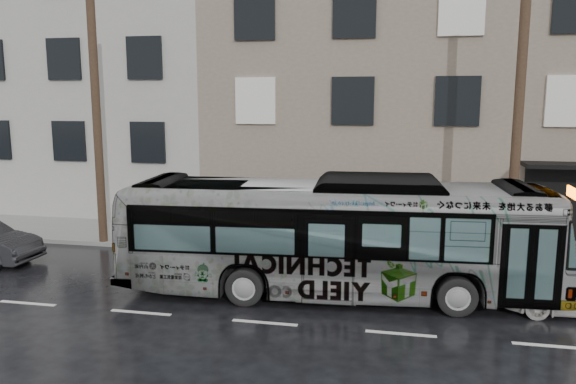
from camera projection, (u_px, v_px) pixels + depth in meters
name	position (u px, v px, depth m)	size (l,w,h in m)	color
ground	(286.00, 288.00, 15.85)	(120.00, 120.00, 0.00)	black
sidewalk	(313.00, 242.00, 20.57)	(90.00, 3.60, 0.15)	gray
building_taupe	(446.00, 94.00, 26.22)	(20.00, 12.00, 11.00)	gray
building_grey	(26.00, 50.00, 31.79)	(26.00, 15.00, 16.00)	#A3A19A
utility_pole_front	(518.00, 120.00, 16.98)	(0.30, 0.30, 9.00)	#433121
utility_pole_rear	(97.00, 117.00, 19.74)	(0.30, 0.30, 9.00)	#433121
sign_post	(548.00, 228.00, 17.31)	(0.06, 0.06, 2.40)	slate
bus	(335.00, 236.00, 15.16)	(2.73, 11.66, 3.25)	#B2B2B2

